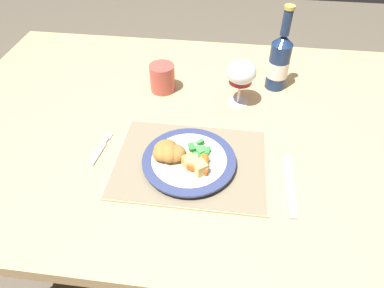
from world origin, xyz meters
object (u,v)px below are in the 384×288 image
at_px(drinking_cup, 162,77).
at_px(dining_table, 204,142).
at_px(wine_glass, 241,74).
at_px(table_knife, 290,191).
at_px(dinner_plate, 189,161).
at_px(bottle, 279,61).
at_px(fork, 99,151).

bearing_deg(drinking_cup, dining_table, -44.45).
relative_size(dining_table, wine_glass, 10.74).
distance_m(table_knife, wine_glass, 0.37).
bearing_deg(dinner_plate, bottle, 59.35).
height_order(bottle, drinking_cup, bottle).
relative_size(bottle, drinking_cup, 3.01).
bearing_deg(drinking_cup, table_knife, -45.05).
bearing_deg(bottle, fork, -142.03).
xyz_separation_m(fork, table_knife, (0.48, -0.07, 0.00)).
distance_m(dinner_plate, table_knife, 0.25).
bearing_deg(drinking_cup, wine_glass, -9.79).
height_order(dining_table, drinking_cup, drinking_cup).
bearing_deg(bottle, table_knife, -87.78).
bearing_deg(dining_table, drinking_cup, 135.55).
relative_size(dinner_plate, fork, 1.91).
bearing_deg(fork, table_knife, -8.46).
relative_size(table_knife, bottle, 0.73).
distance_m(dining_table, bottle, 0.34).
height_order(dinner_plate, fork, dinner_plate).
bearing_deg(dining_table, table_knife, -45.43).
relative_size(dinner_plate, table_knife, 1.21).
height_order(dinner_plate, bottle, bottle).
xyz_separation_m(dining_table, bottle, (0.21, 0.21, 0.17)).
relative_size(dinner_plate, wine_glass, 1.62).
distance_m(fork, drinking_cup, 0.32).
distance_m(wine_glass, drinking_cup, 0.25).
height_order(table_knife, wine_glass, wine_glass).
height_order(dining_table, bottle, bottle).
distance_m(dining_table, fork, 0.31).
height_order(fork, drinking_cup, drinking_cup).
bearing_deg(dinner_plate, dining_table, 82.93).
distance_m(fork, table_knife, 0.49).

